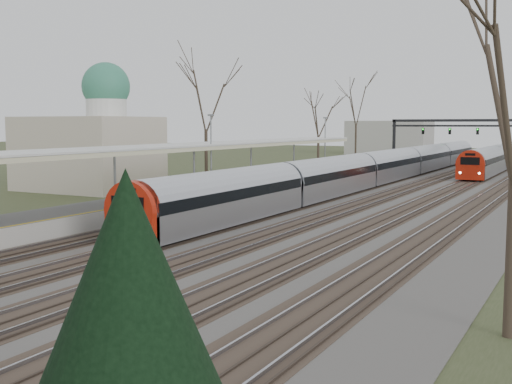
% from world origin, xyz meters
% --- Properties ---
extents(track_bed, '(24.00, 160.00, 0.22)m').
position_xyz_m(track_bed, '(0.26, 55.00, 0.06)').
color(track_bed, '#474442').
rests_on(track_bed, ground).
extents(platform, '(3.50, 69.00, 1.00)m').
position_xyz_m(platform, '(-9.05, 37.50, 0.50)').
color(platform, '#9E9B93').
rests_on(platform, ground).
extents(canopy, '(4.10, 50.00, 3.11)m').
position_xyz_m(canopy, '(-9.05, 32.99, 3.93)').
color(canopy, slate).
rests_on(canopy, platform).
extents(dome_building, '(10.00, 8.00, 10.30)m').
position_xyz_m(dome_building, '(-21.71, 38.00, 3.72)').
color(dome_building, beige).
rests_on(dome_building, ground).
extents(signal_gantry, '(21.00, 0.59, 6.08)m').
position_xyz_m(signal_gantry, '(0.29, 84.99, 4.91)').
color(signal_gantry, black).
rests_on(signal_gantry, ground).
extents(tree_west_far, '(5.50, 5.50, 11.33)m').
position_xyz_m(tree_west_far, '(-17.00, 48.00, 8.02)').
color(tree_west_far, '#2D231C').
rests_on(tree_west_far, ground).
extents(train_near, '(2.62, 75.21, 3.05)m').
position_xyz_m(train_near, '(-2.50, 56.50, 1.48)').
color(train_near, '#B0B3BB').
rests_on(train_near, ground).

